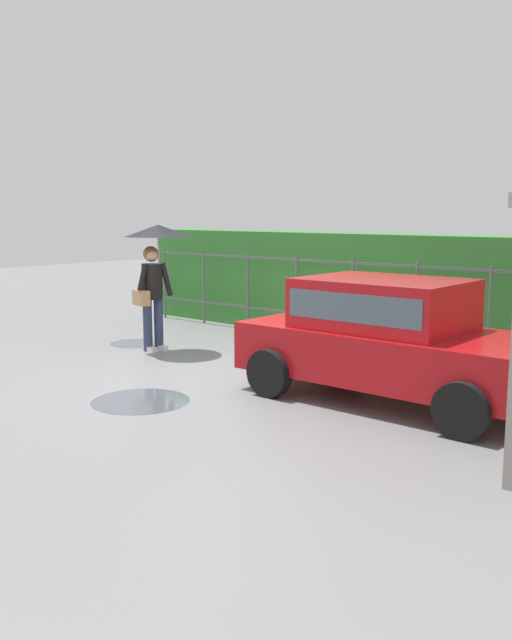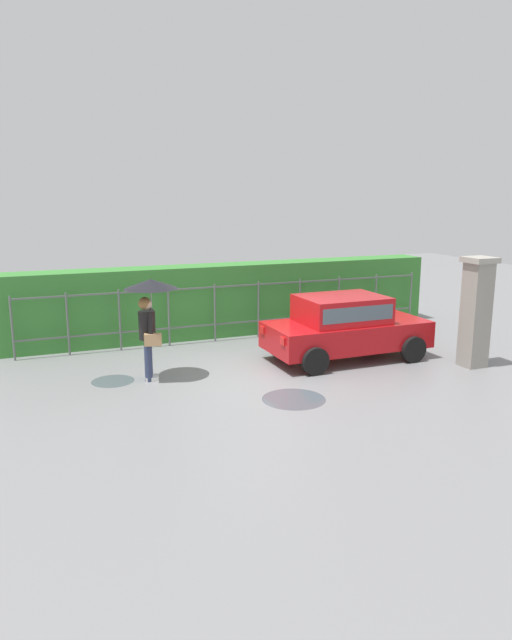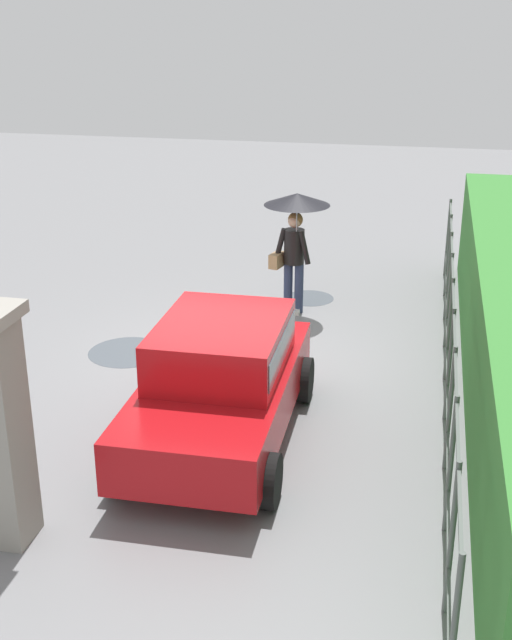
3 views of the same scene
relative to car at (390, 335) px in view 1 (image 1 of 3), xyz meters
name	(u,v)px [view 1 (image 1 of 3)]	position (x,y,z in m)	size (l,w,h in m)	color
ground_plane	(219,378)	(-2.35, -0.55, -0.80)	(40.00, 40.00, 0.00)	slate
car	(390,335)	(0.00, 0.00, 0.00)	(3.76, 1.90, 1.48)	#B71116
pedestrian	(155,256)	(-4.43, 0.13, 0.77)	(1.08, 1.08, 2.07)	#2D3856
fence_section	(383,301)	(-1.66, 2.65, 0.02)	(10.89, 0.05, 1.50)	#59605B
hedge_row	(404,290)	(-1.66, 3.35, 0.15)	(11.84, 0.90, 1.90)	#387F33
puddle_near	(141,401)	(-2.23, -2.04, -0.80)	(1.19, 1.19, 0.00)	#4C545B
puddle_far	(135,343)	(-5.21, 0.29, -0.80)	(0.86, 0.86, 0.00)	#4C545B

